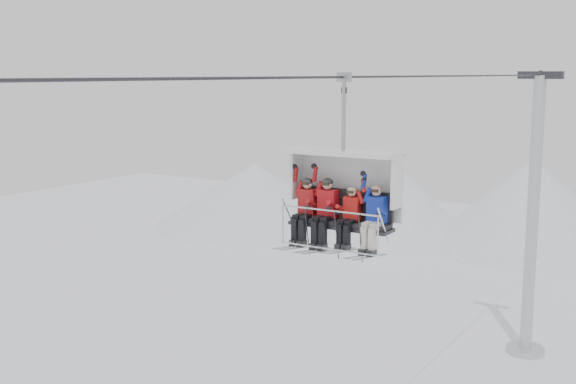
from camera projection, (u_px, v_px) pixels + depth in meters
The scene contains 8 objects.
ridgeline at pixel (573, 221), 52.17m from camera, with size 72.00×21.00×7.00m.
lift_tower_right at pixel (532, 236), 34.02m from camera, with size 2.00×1.80×13.48m.
haul_cable at pixel (288, 78), 14.29m from camera, with size 0.06×0.06×50.00m, color #2C2C31.
chairlift_carrier at pixel (345, 188), 16.87m from camera, with size 2.67×1.17×3.98m.
skier_far_left at pixel (306, 208), 17.16m from camera, with size 0.43×1.69×1.68m.
skier_center_left at pixel (326, 209), 16.88m from camera, with size 0.44×1.69×1.74m.
skier_center_right at pixel (350, 215), 16.54m from camera, with size 0.37×1.69×1.51m.
skier_far_right at pixel (375, 216), 16.23m from camera, with size 0.41×1.69×1.64m.
Camera 1 is at (7.57, -12.33, 13.39)m, focal length 45.00 mm.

